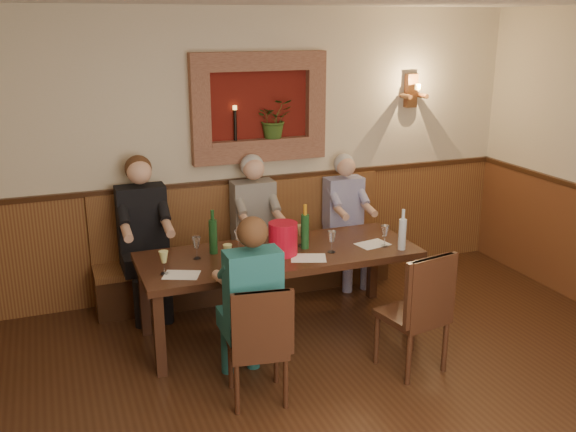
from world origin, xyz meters
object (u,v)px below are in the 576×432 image
at_px(chair_near_left, 258,366).
at_px(wine_bottle_green_b, 213,236).
at_px(bench, 247,261).
at_px(dining_table, 279,260).
at_px(person_bench_left, 145,250).
at_px(chair_near_right, 413,335).
at_px(person_bench_right, 346,231).
at_px(person_bench_mid, 256,239).
at_px(water_bottle, 402,233).
at_px(person_chair_front, 250,318).
at_px(wine_bottle_green_a, 305,230).
at_px(spittoon_bucket, 283,239).

height_order(chair_near_left, wine_bottle_green_b, wine_bottle_green_b).
height_order(bench, chair_near_left, bench).
xyz_separation_m(dining_table, person_bench_left, (-1.02, 0.84, -0.05)).
bearing_deg(person_bench_left, bench, 6.03).
relative_size(bench, chair_near_right, 3.01).
bearing_deg(chair_near_right, person_bench_right, 70.01).
bearing_deg(person_bench_right, chair_near_left, -131.25).
relative_size(person_bench_mid, water_bottle, 3.92).
xyz_separation_m(wine_bottle_green_b, water_bottle, (1.56, -0.49, -0.01)).
distance_m(person_bench_left, person_chair_front, 1.69).
height_order(dining_table, wine_bottle_green_b, wine_bottle_green_b).
bearing_deg(wine_bottle_green_b, wine_bottle_green_a, -11.56).
relative_size(person_bench_mid, wine_bottle_green_b, 3.69).
relative_size(person_bench_right, spittoon_bucket, 4.83).
distance_m(person_bench_mid, spittoon_bucket, 0.95).
bearing_deg(person_bench_right, spittoon_bucket, -139.16).
distance_m(chair_near_right, spittoon_bucket, 1.32).
xyz_separation_m(person_bench_left, person_chair_front, (0.50, -1.61, -0.06)).
bearing_deg(person_chair_front, wine_bottle_green_a, 46.22).
height_order(person_bench_mid, water_bottle, person_bench_mid).
bearing_deg(wine_bottle_green_b, person_bench_right, 22.70).
relative_size(person_bench_mid, person_bench_right, 1.05).
bearing_deg(chair_near_left, water_bottle, 31.36).
height_order(spittoon_bucket, wine_bottle_green_a, wine_bottle_green_a).
height_order(chair_near_right, wine_bottle_green_a, wine_bottle_green_a).
relative_size(dining_table, chair_near_left, 2.61).
xyz_separation_m(chair_near_left, wine_bottle_green_a, (0.76, 0.97, 0.65)).
height_order(person_bench_left, wine_bottle_green_b, person_bench_left).
bearing_deg(spittoon_bucket, dining_table, 101.13).
relative_size(dining_table, water_bottle, 6.61).
relative_size(person_chair_front, wine_bottle_green_b, 3.56).
bearing_deg(chair_near_left, person_bench_left, 114.43).
height_order(person_bench_left, wine_bottle_green_a, person_bench_left).
bearing_deg(bench, water_bottle, -50.92).
distance_m(person_bench_right, person_chair_front, 2.26).
height_order(dining_table, chair_near_right, chair_near_right).
distance_m(person_bench_left, person_bench_mid, 1.09).
distance_m(person_chair_front, water_bottle, 1.64).
height_order(wine_bottle_green_a, water_bottle, wine_bottle_green_a).
bearing_deg(spittoon_bucket, wine_bottle_green_a, 18.19).
bearing_deg(dining_table, bench, 90.00).
relative_size(chair_near_left, wine_bottle_green_a, 2.32).
xyz_separation_m(dining_table, chair_near_left, (-0.52, -0.95, -0.41)).
relative_size(wine_bottle_green_b, water_bottle, 1.06).
xyz_separation_m(bench, person_bench_mid, (0.07, -0.11, 0.26)).
height_order(chair_near_left, spittoon_bucket, spittoon_bucket).
height_order(bench, wine_bottle_green_a, wine_bottle_green_a).
height_order(person_bench_mid, spittoon_bucket, person_bench_mid).
distance_m(chair_near_left, person_bench_left, 1.89).
bearing_deg(wine_bottle_green_a, chair_near_left, -128.22).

